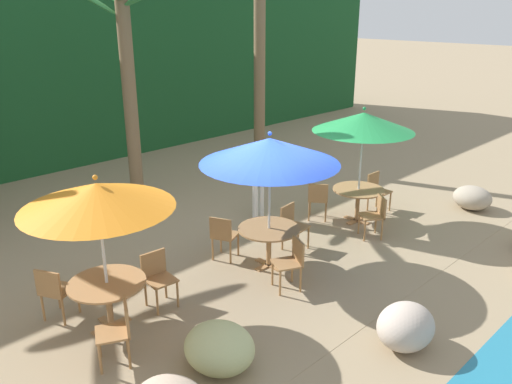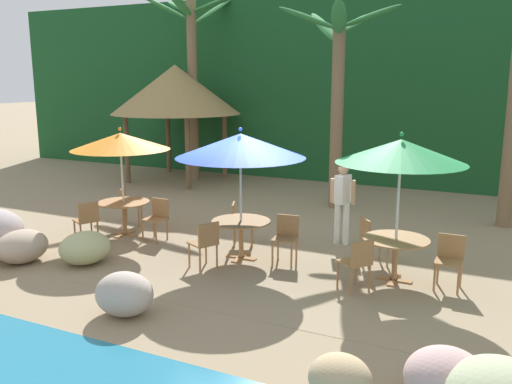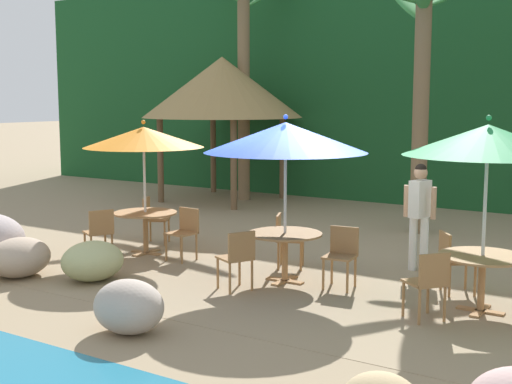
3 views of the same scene
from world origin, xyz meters
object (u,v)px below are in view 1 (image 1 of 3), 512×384
object	(u,v)px
umbrella_blue	(270,151)
chair_green_left	(376,213)
chair_orange_left	(119,328)
waiter_in_white	(258,176)
umbrella_orange	(97,196)
dining_table_blue	(269,234)
dining_table_green	(358,194)
chair_blue_left	(292,260)
chair_orange_inland	(54,290)
palm_tree_second	(126,55)
chair_blue_seaward	(292,223)
chair_green_seaward	(377,189)
chair_green_inland	(318,198)
dining_table_orange	(108,290)
chair_blue_inland	(223,234)
chair_orange_seaward	(157,275)
umbrella_green	(363,122)

from	to	relation	value
umbrella_blue	chair_green_left	size ratio (longest dim) A/B	2.84
chair_orange_left	umbrella_blue	xyz separation A→B (m)	(3.29, 0.50, 1.63)
waiter_in_white	umbrella_orange	bearing A→B (deg)	-162.38
dining_table_blue	dining_table_green	bearing A→B (deg)	1.69
chair_blue_left	dining_table_green	bearing A→B (deg)	15.80
umbrella_blue	chair_blue_left	distance (m)	1.84
chair_orange_inland	palm_tree_second	bearing A→B (deg)	44.92
palm_tree_second	chair_blue_seaward	bearing A→B (deg)	-83.43
chair_green_seaward	chair_green_inland	size ratio (longest dim) A/B	1.00
dining_table_orange	chair_blue_inland	xyz separation A→B (m)	(2.57, 0.44, -0.10)
umbrella_orange	chair_orange_seaward	bearing A→B (deg)	1.58
dining_table_orange	palm_tree_second	distance (m)	6.21
chair_orange_seaward	chair_orange_left	distance (m)	1.42
umbrella_blue	chair_orange_left	bearing A→B (deg)	-171.34
chair_blue_seaward	umbrella_green	distance (m)	2.62
dining_table_blue	chair_blue_inland	xyz separation A→B (m)	(-0.43, 0.74, -0.10)
chair_blue_left	chair_green_inland	xyz separation A→B (m)	(2.56, 1.52, 0.00)
chair_blue_inland	umbrella_green	bearing A→B (deg)	-11.32
chair_green_seaward	chair_green_inland	xyz separation A→B (m)	(-1.43, 0.55, 0.00)
chair_orange_left	waiter_in_white	world-z (taller)	waiter_in_white
chair_blue_seaward	chair_green_seaward	bearing A→B (deg)	-0.56
chair_orange_inland	chair_green_inland	xyz separation A→B (m)	(5.73, -0.30, 0.00)
chair_orange_seaward	chair_green_inland	distance (m)	4.43
chair_blue_seaward	chair_green_left	distance (m)	1.78
umbrella_orange	chair_green_inland	world-z (taller)	umbrella_orange
dining_table_green	palm_tree_second	distance (m)	6.01
chair_blue_seaward	umbrella_blue	bearing A→B (deg)	-166.89
dining_table_blue	chair_green_left	world-z (taller)	chair_green_left
chair_orange_seaward	dining_table_blue	bearing A→B (deg)	-8.56
dining_table_blue	chair_blue_left	distance (m)	0.86
chair_orange_left	chair_blue_left	xyz separation A→B (m)	(3.00, -0.30, 0.00)
dining_table_orange	chair_green_left	xyz separation A→B (m)	(5.40, -0.95, -0.10)
dining_table_blue	chair_green_seaward	xyz separation A→B (m)	(3.70, 0.17, -0.10)
chair_orange_seaward	chair_green_inland	size ratio (longest dim) A/B	1.00
chair_blue_seaward	chair_blue_inland	world-z (taller)	same
chair_orange_inland	dining_table_blue	distance (m)	3.61
chair_orange_left	palm_tree_second	world-z (taller)	palm_tree_second
chair_blue_seaward	palm_tree_second	size ratio (longest dim) A/B	0.17
chair_orange_inland	chair_green_inland	bearing A→B (deg)	-2.97
chair_green_seaward	chair_green_left	xyz separation A→B (m)	(-1.29, -0.81, 0.00)
umbrella_green	chair_orange_inland	bearing A→B (deg)	171.63
umbrella_orange	chair_blue_left	world-z (taller)	umbrella_orange
chair_blue_seaward	waiter_in_white	bearing A→B (deg)	68.35
chair_blue_left	chair_green_inland	bearing A→B (deg)	30.67
chair_blue_inland	chair_blue_left	distance (m)	1.55
umbrella_orange	chair_green_seaward	world-z (taller)	umbrella_orange
umbrella_orange	palm_tree_second	distance (m)	5.72
umbrella_orange	chair_blue_seaward	bearing A→B (deg)	-1.57
umbrella_orange	dining_table_green	distance (m)	6.01
palm_tree_second	umbrella_blue	bearing A→B (deg)	-93.66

